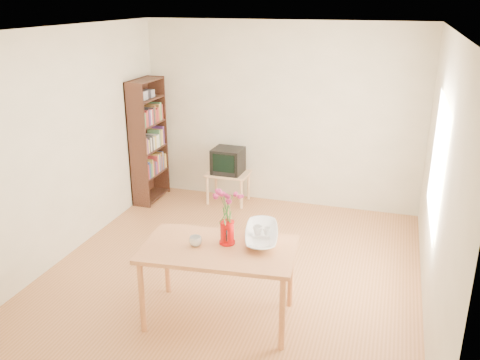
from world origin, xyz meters
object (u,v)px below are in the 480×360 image
(pitcher, at_px, (227,233))
(television, at_px, (228,160))
(mug, at_px, (196,241))
(table, at_px, (219,255))
(bowl, at_px, (262,217))

(pitcher, height_order, television, pitcher)
(television, bearing_deg, mug, -75.58)
(table, xyz_separation_m, mug, (-0.21, -0.03, 0.13))
(table, relative_size, mug, 12.69)
(pitcher, relative_size, mug, 1.95)
(table, height_order, bowl, bowl)
(table, bearing_deg, television, 101.13)
(bowl, relative_size, television, 1.06)
(table, bearing_deg, bowl, 36.54)
(pitcher, height_order, mug, pitcher)
(mug, bearing_deg, television, -82.49)
(pitcher, distance_m, television, 2.84)
(television, bearing_deg, table, -71.37)
(bowl, xyz_separation_m, television, (-1.16, 2.50, -0.32))
(pitcher, relative_size, bowl, 0.48)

